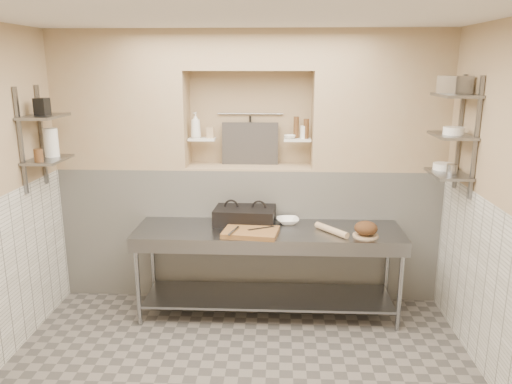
# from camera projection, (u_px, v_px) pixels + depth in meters

# --- Properties ---
(ceiling) EXTENTS (4.00, 3.90, 0.10)m
(ceiling) POSITION_uv_depth(u_px,v_px,m) (233.00, 3.00, 3.23)
(ceiling) COLOR silver
(ceiling) RESTS_ON ground
(wall_back) EXTENTS (4.00, 0.10, 2.80)m
(wall_back) POSITION_uv_depth(u_px,v_px,m) (251.00, 163.00, 5.53)
(wall_back) COLOR tan
(wall_back) RESTS_ON ground
(backwall_lower) EXTENTS (4.00, 0.40, 1.40)m
(backwall_lower) POSITION_uv_depth(u_px,v_px,m) (250.00, 230.00, 5.46)
(backwall_lower) COLOR silver
(backwall_lower) RESTS_ON floor
(alcove_sill) EXTENTS (1.30, 0.40, 0.02)m
(alcove_sill) POSITION_uv_depth(u_px,v_px,m) (250.00, 167.00, 5.29)
(alcove_sill) COLOR tan
(alcove_sill) RESTS_ON backwall_lower
(backwall_pillar_left) EXTENTS (1.35, 0.40, 1.40)m
(backwall_pillar_left) POSITION_uv_depth(u_px,v_px,m) (122.00, 100.00, 5.17)
(backwall_pillar_left) COLOR tan
(backwall_pillar_left) RESTS_ON backwall_lower
(backwall_pillar_right) EXTENTS (1.35, 0.40, 1.40)m
(backwall_pillar_right) POSITION_uv_depth(u_px,v_px,m) (380.00, 101.00, 5.05)
(backwall_pillar_right) COLOR tan
(backwall_pillar_right) RESTS_ON backwall_lower
(backwall_header) EXTENTS (1.30, 0.40, 0.40)m
(backwall_header) POSITION_uv_depth(u_px,v_px,m) (249.00, 50.00, 4.99)
(backwall_header) COLOR tan
(backwall_header) RESTS_ON backwall_lower
(wainscot_right) EXTENTS (0.02, 3.90, 1.40)m
(wainscot_right) POSITION_uv_depth(u_px,v_px,m) (505.00, 310.00, 3.68)
(wainscot_right) COLOR silver
(wainscot_right) RESTS_ON floor
(alcove_shelf_left) EXTENTS (0.28, 0.16, 0.02)m
(alcove_shelf_left) POSITION_uv_depth(u_px,v_px,m) (202.00, 139.00, 5.24)
(alcove_shelf_left) COLOR white
(alcove_shelf_left) RESTS_ON backwall_lower
(alcove_shelf_right) EXTENTS (0.28, 0.16, 0.02)m
(alcove_shelf_right) POSITION_uv_depth(u_px,v_px,m) (297.00, 140.00, 5.19)
(alcove_shelf_right) COLOR white
(alcove_shelf_right) RESTS_ON backwall_lower
(utensil_rail) EXTENTS (0.70, 0.02, 0.02)m
(utensil_rail) POSITION_uv_depth(u_px,v_px,m) (250.00, 114.00, 5.32)
(utensil_rail) COLOR gray
(utensil_rail) RESTS_ON wall_back
(hanging_steel) EXTENTS (0.02, 0.02, 0.30)m
(hanging_steel) POSITION_uv_depth(u_px,v_px,m) (250.00, 130.00, 5.34)
(hanging_steel) COLOR black
(hanging_steel) RESTS_ON utensil_rail
(splash_panel) EXTENTS (0.60, 0.08, 0.45)m
(splash_panel) POSITION_uv_depth(u_px,v_px,m) (250.00, 144.00, 5.32)
(splash_panel) COLOR #383330
(splash_panel) RESTS_ON alcove_sill
(shelf_rail_left_a) EXTENTS (0.03, 0.03, 0.95)m
(shelf_rail_left_a) POSITION_uv_depth(u_px,v_px,m) (42.00, 135.00, 4.79)
(shelf_rail_left_a) COLOR slate
(shelf_rail_left_a) RESTS_ON wall_left
(shelf_rail_left_b) EXTENTS (0.03, 0.03, 0.95)m
(shelf_rail_left_b) POSITION_uv_depth(u_px,v_px,m) (21.00, 141.00, 4.41)
(shelf_rail_left_b) COLOR slate
(shelf_rail_left_b) RESTS_ON wall_left
(wall_shelf_left_lower) EXTENTS (0.30, 0.50, 0.02)m
(wall_shelf_left_lower) POSITION_uv_depth(u_px,v_px,m) (48.00, 160.00, 4.64)
(wall_shelf_left_lower) COLOR slate
(wall_shelf_left_lower) RESTS_ON wall_left
(wall_shelf_left_upper) EXTENTS (0.30, 0.50, 0.03)m
(wall_shelf_left_upper) POSITION_uv_depth(u_px,v_px,m) (44.00, 116.00, 4.54)
(wall_shelf_left_upper) COLOR slate
(wall_shelf_left_upper) RESTS_ON wall_left
(shelf_rail_right_a) EXTENTS (0.03, 0.03, 1.05)m
(shelf_rail_right_a) POSITION_uv_depth(u_px,v_px,m) (459.00, 133.00, 4.60)
(shelf_rail_right_a) COLOR slate
(shelf_rail_right_a) RESTS_ON wall_right
(shelf_rail_right_b) EXTENTS (0.03, 0.03, 1.05)m
(shelf_rail_right_b) POSITION_uv_depth(u_px,v_px,m) (476.00, 139.00, 4.22)
(shelf_rail_right_b) COLOR slate
(shelf_rail_right_b) RESTS_ON wall_right
(wall_shelf_right_lower) EXTENTS (0.30, 0.50, 0.02)m
(wall_shelf_right_lower) POSITION_uv_depth(u_px,v_px,m) (448.00, 174.00, 4.50)
(wall_shelf_right_lower) COLOR slate
(wall_shelf_right_lower) RESTS_ON wall_right
(wall_shelf_right_mid) EXTENTS (0.30, 0.50, 0.02)m
(wall_shelf_right_mid) POSITION_uv_depth(u_px,v_px,m) (452.00, 135.00, 4.42)
(wall_shelf_right_mid) COLOR slate
(wall_shelf_right_mid) RESTS_ON wall_right
(wall_shelf_right_upper) EXTENTS (0.30, 0.50, 0.03)m
(wall_shelf_right_upper) POSITION_uv_depth(u_px,v_px,m) (456.00, 95.00, 4.33)
(wall_shelf_right_upper) COLOR slate
(wall_shelf_right_upper) RESTS_ON wall_right
(prep_table) EXTENTS (2.60, 0.70, 0.90)m
(prep_table) POSITION_uv_depth(u_px,v_px,m) (268.00, 254.00, 4.92)
(prep_table) COLOR gray
(prep_table) RESTS_ON floor
(panini_press) EXTENTS (0.63, 0.48, 0.16)m
(panini_press) POSITION_uv_depth(u_px,v_px,m) (245.00, 215.00, 5.05)
(panini_press) COLOR black
(panini_press) RESTS_ON prep_table
(cutting_board) EXTENTS (0.55, 0.42, 0.05)m
(cutting_board) POSITION_uv_depth(u_px,v_px,m) (251.00, 232.00, 4.71)
(cutting_board) COLOR brown
(cutting_board) RESTS_ON prep_table
(knife_blade) EXTENTS (0.26, 0.15, 0.01)m
(knife_blade) POSITION_uv_depth(u_px,v_px,m) (261.00, 228.00, 4.74)
(knife_blade) COLOR gray
(knife_blade) RESTS_ON cutting_board
(tongs) EXTENTS (0.09, 0.23, 0.02)m
(tongs) POSITION_uv_depth(u_px,v_px,m) (234.00, 231.00, 4.65)
(tongs) COLOR gray
(tongs) RESTS_ON cutting_board
(mixing_bowl) EXTENTS (0.26, 0.26, 0.06)m
(mixing_bowl) POSITION_uv_depth(u_px,v_px,m) (288.00, 221.00, 5.03)
(mixing_bowl) COLOR white
(mixing_bowl) RESTS_ON prep_table
(rolling_pin) EXTENTS (0.30, 0.36, 0.06)m
(rolling_pin) POSITION_uv_depth(u_px,v_px,m) (332.00, 230.00, 4.74)
(rolling_pin) COLOR tan
(rolling_pin) RESTS_ON prep_table
(bread_board) EXTENTS (0.24, 0.24, 0.01)m
(bread_board) POSITION_uv_depth(u_px,v_px,m) (366.00, 235.00, 4.67)
(bread_board) COLOR tan
(bread_board) RESTS_ON prep_table
(bread_loaf) EXTENTS (0.22, 0.22, 0.13)m
(bread_loaf) POSITION_uv_depth(u_px,v_px,m) (366.00, 228.00, 4.65)
(bread_loaf) COLOR #4C2D19
(bread_loaf) RESTS_ON bread_board
(bottle_soap) EXTENTS (0.13, 0.13, 0.27)m
(bottle_soap) POSITION_uv_depth(u_px,v_px,m) (196.00, 125.00, 5.17)
(bottle_soap) COLOR white
(bottle_soap) RESTS_ON alcove_shelf_left
(jar_alcove) EXTENTS (0.07, 0.07, 0.11)m
(jar_alcove) POSITION_uv_depth(u_px,v_px,m) (210.00, 133.00, 5.22)
(jar_alcove) COLOR tan
(jar_alcove) RESTS_ON alcove_shelf_left
(bowl_alcove) EXTENTS (0.13, 0.13, 0.04)m
(bowl_alcove) POSITION_uv_depth(u_px,v_px,m) (290.00, 137.00, 5.17)
(bowl_alcove) COLOR white
(bowl_alcove) RESTS_ON alcove_shelf_right
(condiment_a) EXTENTS (0.06, 0.06, 0.21)m
(condiment_a) POSITION_uv_depth(u_px,v_px,m) (306.00, 129.00, 5.16)
(condiment_a) COLOR #50331C
(condiment_a) RESTS_ON alcove_shelf_right
(condiment_b) EXTENTS (0.06, 0.06, 0.22)m
(condiment_b) POSITION_uv_depth(u_px,v_px,m) (296.00, 127.00, 5.20)
(condiment_b) COLOR #50331C
(condiment_b) RESTS_ON alcove_shelf_right
(condiment_c) EXTENTS (0.08, 0.08, 0.13)m
(condiment_c) POSITION_uv_depth(u_px,v_px,m) (304.00, 132.00, 5.18)
(condiment_c) COLOR white
(condiment_c) RESTS_ON alcove_shelf_right
(jug_left) EXTENTS (0.13, 0.13, 0.27)m
(jug_left) POSITION_uv_depth(u_px,v_px,m) (51.00, 143.00, 4.70)
(jug_left) COLOR white
(jug_left) RESTS_ON wall_shelf_left_lower
(jar_left) EXTENTS (0.08, 0.08, 0.12)m
(jar_left) POSITION_uv_depth(u_px,v_px,m) (39.00, 155.00, 4.46)
(jar_left) COLOR #50331C
(jar_left) RESTS_ON wall_shelf_left_lower
(box_left_upper) EXTENTS (0.12, 0.12, 0.15)m
(box_left_upper) POSITION_uv_depth(u_px,v_px,m) (42.00, 107.00, 4.51)
(box_left_upper) COLOR black
(box_left_upper) RESTS_ON wall_shelf_left_upper
(bowl_right) EXTENTS (0.19, 0.19, 0.06)m
(bowl_right) POSITION_uv_depth(u_px,v_px,m) (444.00, 166.00, 4.63)
(bowl_right) COLOR white
(bowl_right) RESTS_ON wall_shelf_right_lower
(canister_right) EXTENTS (0.09, 0.09, 0.09)m
(canister_right) POSITION_uv_depth(u_px,v_px,m) (452.00, 169.00, 4.41)
(canister_right) COLOR gray
(canister_right) RESTS_ON wall_shelf_right_lower
(bowl_right_mid) EXTENTS (0.18, 0.18, 0.07)m
(bowl_right_mid) POSITION_uv_depth(u_px,v_px,m) (454.00, 131.00, 4.38)
(bowl_right_mid) COLOR white
(bowl_right_mid) RESTS_ON wall_shelf_right_mid
(basket_right) EXTENTS (0.27, 0.30, 0.15)m
(basket_right) POSITION_uv_depth(u_px,v_px,m) (455.00, 85.00, 4.35)
(basket_right) COLOR gray
(basket_right) RESTS_ON wall_shelf_right_upper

